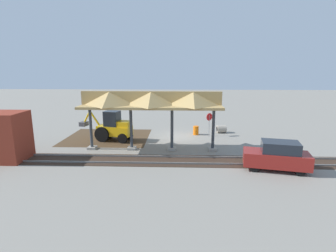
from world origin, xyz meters
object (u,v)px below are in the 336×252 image
object	(u,v)px
backhoe	(113,127)
distant_parked_car	(277,156)
concrete_pipe	(221,129)
traffic_barrel	(196,130)
brick_utility_building	(4,136)
stop_sign	(209,120)

from	to	relation	value
backhoe	distant_parked_car	world-z (taller)	backhoe
concrete_pipe	traffic_barrel	size ratio (longest dim) A/B	1.17
backhoe	brick_utility_building	xyz separation A→B (m)	(6.69, 5.67, 0.54)
concrete_pipe	brick_utility_building	world-z (taller)	brick_utility_building
brick_utility_building	traffic_barrel	size ratio (longest dim) A/B	4.01
backhoe	traffic_barrel	size ratio (longest dim) A/B	5.85
distant_parked_car	traffic_barrel	size ratio (longest dim) A/B	4.97
backhoe	distant_parked_car	distance (m)	14.49
stop_sign	backhoe	size ratio (longest dim) A/B	0.44
stop_sign	traffic_barrel	xyz separation A→B (m)	(1.27, -0.48, -1.24)
stop_sign	backhoe	world-z (taller)	backhoe
distant_parked_car	concrete_pipe	bearing A→B (deg)	-78.94
concrete_pipe	traffic_barrel	xyz separation A→B (m)	(2.76, 0.94, 0.05)
concrete_pipe	distant_parked_car	size ratio (longest dim) A/B	0.24
stop_sign	backhoe	bearing A→B (deg)	12.53
backhoe	distant_parked_car	bearing A→B (deg)	151.56
stop_sign	brick_utility_building	bearing A→B (deg)	25.88
stop_sign	concrete_pipe	world-z (taller)	stop_sign
traffic_barrel	backhoe	bearing A→B (deg)	17.68
stop_sign	distant_parked_car	world-z (taller)	stop_sign
backhoe	traffic_barrel	xyz separation A→B (m)	(-7.95, -2.54, -0.82)
concrete_pipe	distant_parked_car	distance (m)	10.59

